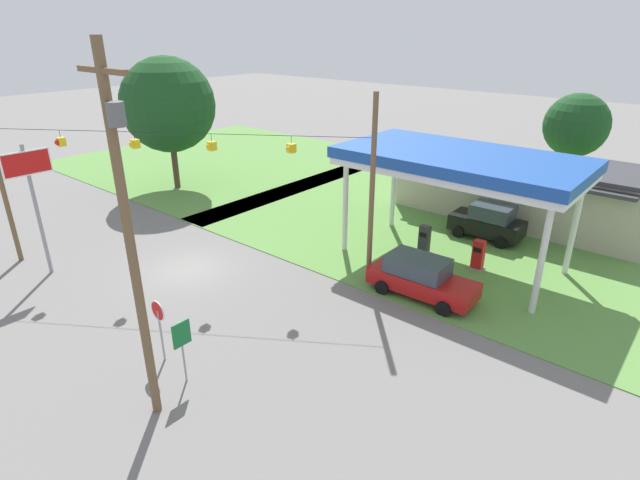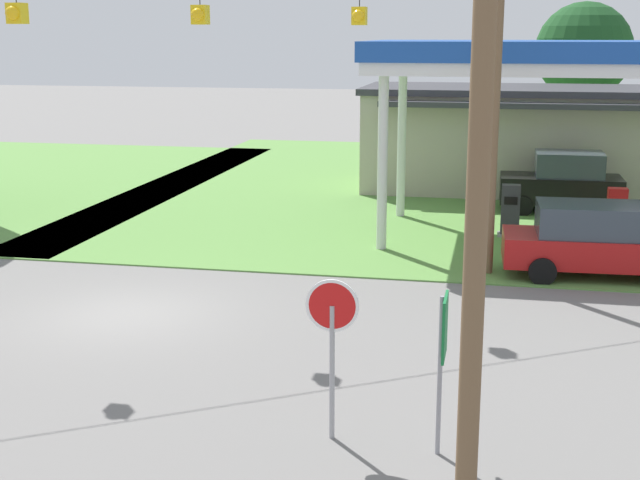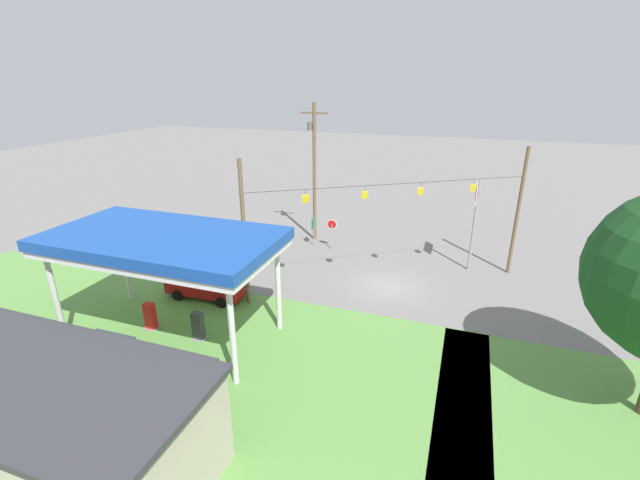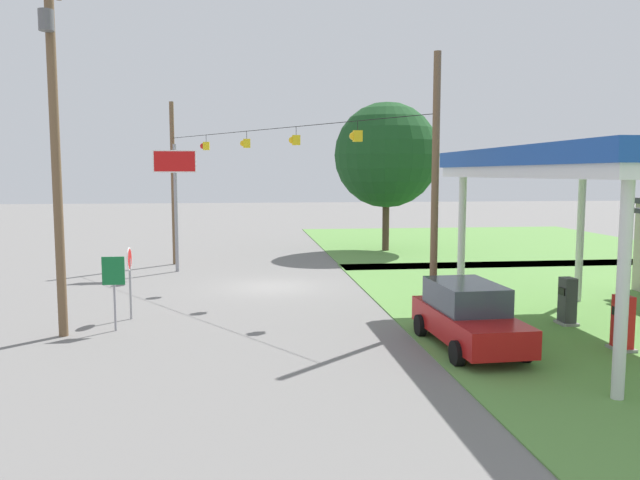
{
  "view_description": "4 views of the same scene",
  "coord_description": "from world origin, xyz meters",
  "px_view_note": "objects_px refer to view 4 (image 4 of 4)",
  "views": [
    {
      "loc": [
        19.74,
        -13.06,
        11.43
      ],
      "look_at": [
        5.18,
        4.29,
        1.64
      ],
      "focal_mm": 28.0,
      "sensor_mm": 36.0,
      "label": 1
    },
    {
      "loc": [
        7.83,
        -17.38,
        6.0
      ],
      "look_at": [
        4.09,
        1.03,
        1.63
      ],
      "focal_mm": 50.0,
      "sensor_mm": 36.0,
      "label": 2
    },
    {
      "loc": [
        -4.15,
        25.49,
        12.95
      ],
      "look_at": [
        4.6,
        0.44,
        2.87
      ],
      "focal_mm": 24.0,
      "sensor_mm": 36.0,
      "label": 3
    },
    {
      "loc": [
        27.33,
        -1.16,
        5.02
      ],
      "look_at": [
        2.17,
        1.91,
        2.3
      ],
      "focal_mm": 35.0,
      "sensor_mm": 36.0,
      "label": 4
    }
  ],
  "objects_px": {
    "fuel_pump_far": "(623,325)",
    "tree_west_verge": "(387,155)",
    "stop_sign_overhead": "(175,181)",
    "gas_station_canopy": "(600,165)",
    "utility_pole_main": "(54,132)",
    "car_at_pumps_front": "(468,315)",
    "stop_sign_roadside": "(130,267)",
    "route_sign": "(114,278)",
    "fuel_pump_near": "(567,303)"
  },
  "relations": [
    {
      "from": "fuel_pump_near",
      "to": "stop_sign_overhead",
      "type": "bearing_deg",
      "value": -133.17
    },
    {
      "from": "stop_sign_overhead",
      "to": "gas_station_canopy",
      "type": "bearing_deg",
      "value": 43.69
    },
    {
      "from": "car_at_pumps_front",
      "to": "utility_pole_main",
      "type": "distance_m",
      "value": 13.36
    },
    {
      "from": "fuel_pump_far",
      "to": "stop_sign_overhead",
      "type": "relative_size",
      "value": 0.25
    },
    {
      "from": "route_sign",
      "to": "tree_west_verge",
      "type": "bearing_deg",
      "value": 145.45
    },
    {
      "from": "gas_station_canopy",
      "to": "fuel_pump_far",
      "type": "xyz_separation_m",
      "value": [
        1.52,
        -0.0,
        -4.52
      ]
    },
    {
      "from": "gas_station_canopy",
      "to": "car_at_pumps_front",
      "type": "xyz_separation_m",
      "value": [
        0.62,
        -4.22,
        -4.32
      ]
    },
    {
      "from": "fuel_pump_near",
      "to": "car_at_pumps_front",
      "type": "relative_size",
      "value": 0.32
    },
    {
      "from": "fuel_pump_near",
      "to": "utility_pole_main",
      "type": "distance_m",
      "value": 17.1
    },
    {
      "from": "stop_sign_overhead",
      "to": "tree_west_verge",
      "type": "height_order",
      "value": "tree_west_verge"
    },
    {
      "from": "fuel_pump_near",
      "to": "stop_sign_overhead",
      "type": "height_order",
      "value": "stop_sign_overhead"
    },
    {
      "from": "stop_sign_overhead",
      "to": "car_at_pumps_front",
      "type": "bearing_deg",
      "value": 32.65
    },
    {
      "from": "utility_pole_main",
      "to": "stop_sign_roadside",
      "type": "bearing_deg",
      "value": 141.54
    },
    {
      "from": "gas_station_canopy",
      "to": "tree_west_verge",
      "type": "xyz_separation_m",
      "value": [
        -21.8,
        -1.48,
        0.9
      ]
    },
    {
      "from": "car_at_pumps_front",
      "to": "utility_pole_main",
      "type": "relative_size",
      "value": 0.44
    },
    {
      "from": "gas_station_canopy",
      "to": "utility_pole_main",
      "type": "height_order",
      "value": "utility_pole_main"
    },
    {
      "from": "gas_station_canopy",
      "to": "tree_west_verge",
      "type": "height_order",
      "value": "tree_west_verge"
    },
    {
      "from": "gas_station_canopy",
      "to": "stop_sign_roadside",
      "type": "bearing_deg",
      "value": -106.21
    },
    {
      "from": "car_at_pumps_front",
      "to": "route_sign",
      "type": "bearing_deg",
      "value": -109.01
    },
    {
      "from": "route_sign",
      "to": "utility_pole_main",
      "type": "bearing_deg",
      "value": -72.38
    },
    {
      "from": "car_at_pumps_front",
      "to": "stop_sign_overhead",
      "type": "bearing_deg",
      "value": -149.43
    },
    {
      "from": "utility_pole_main",
      "to": "tree_west_verge",
      "type": "relative_size",
      "value": 1.18
    },
    {
      "from": "stop_sign_roadside",
      "to": "tree_west_verge",
      "type": "distance_m",
      "value": 22.31
    },
    {
      "from": "car_at_pumps_front",
      "to": "tree_west_verge",
      "type": "height_order",
      "value": "tree_west_verge"
    },
    {
      "from": "fuel_pump_far",
      "to": "tree_west_verge",
      "type": "xyz_separation_m",
      "value": [
        -23.32,
        -1.48,
        5.41
      ]
    },
    {
      "from": "tree_west_verge",
      "to": "stop_sign_roadside",
      "type": "bearing_deg",
      "value": -36.54
    },
    {
      "from": "gas_station_canopy",
      "to": "route_sign",
      "type": "bearing_deg",
      "value": -99.92
    },
    {
      "from": "route_sign",
      "to": "tree_west_verge",
      "type": "distance_m",
      "value": 23.76
    },
    {
      "from": "fuel_pump_near",
      "to": "stop_sign_roadside",
      "type": "relative_size",
      "value": 0.64
    },
    {
      "from": "gas_station_canopy",
      "to": "utility_pole_main",
      "type": "relative_size",
      "value": 1.03
    },
    {
      "from": "fuel_pump_far",
      "to": "stop_sign_roadside",
      "type": "distance_m",
      "value": 15.64
    },
    {
      "from": "gas_station_canopy",
      "to": "route_sign",
      "type": "height_order",
      "value": "gas_station_canopy"
    },
    {
      "from": "fuel_pump_far",
      "to": "fuel_pump_near",
      "type": "bearing_deg",
      "value": 180.0
    },
    {
      "from": "fuel_pump_far",
      "to": "stop_sign_overhead",
      "type": "xyz_separation_m",
      "value": [
        -16.19,
        -14.02,
        3.86
      ]
    },
    {
      "from": "stop_sign_overhead",
      "to": "route_sign",
      "type": "xyz_separation_m",
      "value": [
        12.1,
        -0.7,
        -2.91
      ]
    },
    {
      "from": "gas_station_canopy",
      "to": "route_sign",
      "type": "relative_size",
      "value": 4.82
    },
    {
      "from": "car_at_pumps_front",
      "to": "route_sign",
      "type": "xyz_separation_m",
      "value": [
        -3.2,
        -10.5,
        0.76
      ]
    },
    {
      "from": "gas_station_canopy",
      "to": "fuel_pump_near",
      "type": "distance_m",
      "value": 4.76
    },
    {
      "from": "fuel_pump_near",
      "to": "tree_west_verge",
      "type": "bearing_deg",
      "value": -175.83
    },
    {
      "from": "stop_sign_overhead",
      "to": "route_sign",
      "type": "distance_m",
      "value": 12.46
    },
    {
      "from": "fuel_pump_near",
      "to": "stop_sign_roadside",
      "type": "height_order",
      "value": "stop_sign_roadside"
    },
    {
      "from": "gas_station_canopy",
      "to": "stop_sign_overhead",
      "type": "xyz_separation_m",
      "value": [
        -14.67,
        -14.02,
        -0.65
      ]
    },
    {
      "from": "fuel_pump_far",
      "to": "tree_west_verge",
      "type": "relative_size",
      "value": 0.17
    },
    {
      "from": "gas_station_canopy",
      "to": "fuel_pump_far",
      "type": "bearing_deg",
      "value": -0.06
    },
    {
      "from": "car_at_pumps_front",
      "to": "stop_sign_roadside",
      "type": "distance_m",
      "value": 11.41
    },
    {
      "from": "stop_sign_roadside",
      "to": "route_sign",
      "type": "distance_m",
      "value": 1.66
    },
    {
      "from": "stop_sign_overhead",
      "to": "fuel_pump_far",
      "type": "bearing_deg",
      "value": 40.88
    },
    {
      "from": "tree_west_verge",
      "to": "stop_sign_overhead",
      "type": "bearing_deg",
      "value": -60.39
    },
    {
      "from": "stop_sign_roadside",
      "to": "utility_pole_main",
      "type": "bearing_deg",
      "value": 141.54
    },
    {
      "from": "gas_station_canopy",
      "to": "car_at_pumps_front",
      "type": "distance_m",
      "value": 6.07
    }
  ]
}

